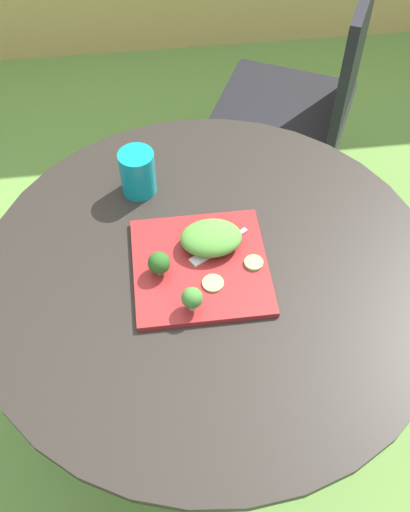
% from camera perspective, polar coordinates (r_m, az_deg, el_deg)
% --- Properties ---
extents(ground_plane, '(12.00, 12.00, 0.00)m').
position_cam_1_polar(ground_plane, '(1.92, 0.31, -14.22)').
color(ground_plane, '#669342').
extents(patio_table, '(1.01, 1.01, 0.72)m').
position_cam_1_polar(patio_table, '(1.48, 0.39, -6.39)').
color(patio_table, '#28231E').
rests_on(patio_table, ground_plane).
extents(patio_chair, '(0.59, 0.59, 0.90)m').
position_cam_1_polar(patio_chair, '(2.10, 10.09, 15.07)').
color(patio_chair, black).
rests_on(patio_chair, ground_plane).
extents(salad_plate, '(0.29, 0.29, 0.01)m').
position_cam_1_polar(salad_plate, '(1.29, -0.44, -0.93)').
color(salad_plate, maroon).
rests_on(salad_plate, patio_table).
extents(drinking_glass, '(0.08, 0.08, 0.11)m').
position_cam_1_polar(drinking_glass, '(1.43, -6.39, 7.70)').
color(drinking_glass, '#0F8C93').
rests_on(drinking_glass, patio_table).
extents(fork, '(0.14, 0.10, 0.00)m').
position_cam_1_polar(fork, '(1.31, 0.87, 0.63)').
color(fork, silver).
rests_on(fork, salad_plate).
extents(lettuce_mound, '(0.13, 0.10, 0.05)m').
position_cam_1_polar(lettuce_mound, '(1.30, 0.58, 1.72)').
color(lettuce_mound, '#519338').
rests_on(lettuce_mound, salad_plate).
extents(broccoli_floret_0, '(0.05, 0.05, 0.06)m').
position_cam_1_polar(broccoli_floret_0, '(1.25, -4.38, -0.68)').
color(broccoli_floret_0, '#99B770').
rests_on(broccoli_floret_0, salad_plate).
extents(broccoli_floret_1, '(0.04, 0.04, 0.06)m').
position_cam_1_polar(broccoli_floret_1, '(1.19, -1.23, -4.02)').
color(broccoli_floret_1, '#99B770').
rests_on(broccoli_floret_1, salad_plate).
extents(cucumber_slice_0, '(0.05, 0.05, 0.01)m').
position_cam_1_polar(cucumber_slice_0, '(1.25, 0.83, -2.59)').
color(cucumber_slice_0, '#8EB766').
rests_on(cucumber_slice_0, salad_plate).
extents(cucumber_slice_1, '(0.04, 0.04, 0.01)m').
position_cam_1_polar(cucumber_slice_1, '(1.29, 4.64, -0.64)').
color(cucumber_slice_1, '#8EB766').
rests_on(cucumber_slice_1, salad_plate).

